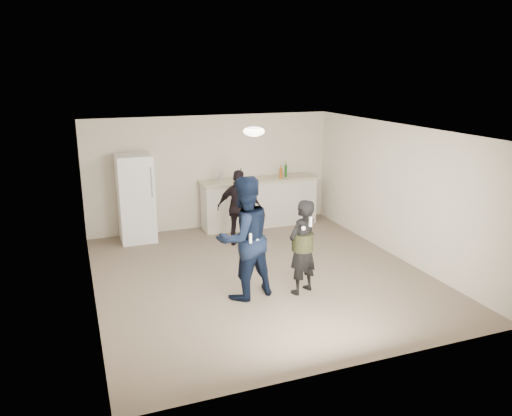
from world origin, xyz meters
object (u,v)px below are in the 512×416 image
object	(u,v)px
woman	(302,247)
fridge	(136,198)
counter	(259,203)
man	(244,238)
shaker	(218,179)
spectator	(239,208)

from	to	relation	value
woman	fridge	bearing A→B (deg)	-82.79
counter	man	xyz separation A→B (m)	(-1.54, -3.38, 0.44)
shaker	woman	xyz separation A→B (m)	(0.36, -3.48, -0.41)
counter	woman	xyz separation A→B (m)	(-0.64, -3.56, 0.24)
fridge	woman	size ratio (longest dim) A/B	1.18
woman	spectator	xyz separation A→B (m)	(-0.20, 2.48, 0.01)
spectator	woman	bearing A→B (deg)	123.40
counter	fridge	bearing A→B (deg)	-178.53
fridge	spectator	distance (m)	2.15
man	fridge	bearing A→B (deg)	-84.34
man	woman	size ratio (longest dim) A/B	1.26
counter	spectator	size ratio (longest dim) A/B	1.68
counter	spectator	xyz separation A→B (m)	(-0.84, -1.08, 0.25)
woman	spectator	world-z (taller)	spectator
shaker	woman	distance (m)	3.52
man	spectator	distance (m)	2.41
shaker	man	xyz separation A→B (m)	(-0.55, -3.30, -0.21)
fridge	man	bearing A→B (deg)	-70.17
man	woman	bearing A→B (deg)	154.50
man	woman	world-z (taller)	man
counter	man	distance (m)	3.74
spectator	counter	bearing A→B (deg)	-99.10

